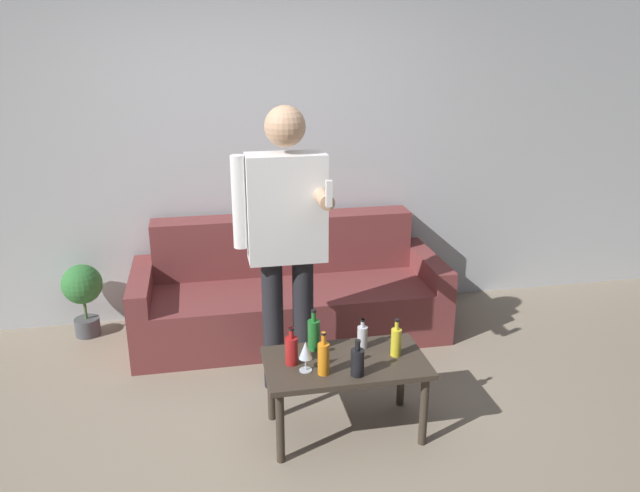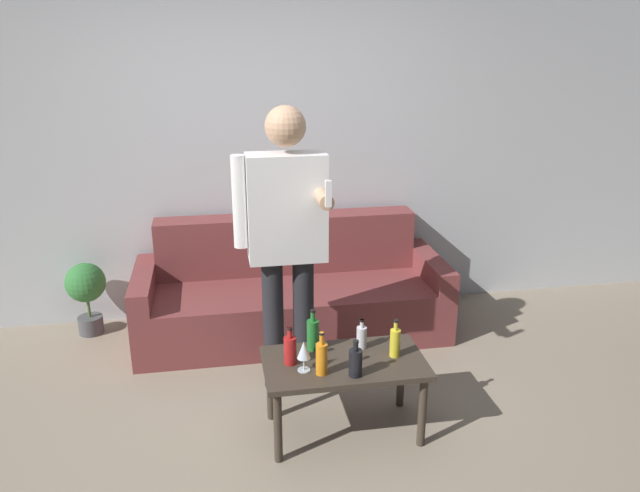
{
  "view_description": "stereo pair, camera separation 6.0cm",
  "coord_description": "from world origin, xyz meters",
  "px_view_note": "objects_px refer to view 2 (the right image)",
  "views": [
    {
      "loc": [
        -0.37,
        -2.63,
        2.1
      ],
      "look_at": [
        0.26,
        0.64,
        0.95
      ],
      "focal_mm": 35.0,
      "sensor_mm": 36.0,
      "label": 1
    },
    {
      "loc": [
        -0.32,
        -2.64,
        2.1
      ],
      "look_at": [
        0.26,
        0.64,
        0.95
      ],
      "focal_mm": 35.0,
      "sensor_mm": 36.0,
      "label": 2
    }
  ],
  "objects_px": {
    "coffee_table": "(344,370)",
    "bottle_orange": "(322,358)",
    "person_standing_front": "(286,231)",
    "couch": "(291,294)"
  },
  "relations": [
    {
      "from": "coffee_table",
      "to": "person_standing_front",
      "type": "height_order",
      "value": "person_standing_front"
    },
    {
      "from": "person_standing_front",
      "to": "couch",
      "type": "bearing_deg",
      "value": 81.24
    },
    {
      "from": "coffee_table",
      "to": "bottle_orange",
      "type": "height_order",
      "value": "bottle_orange"
    },
    {
      "from": "coffee_table",
      "to": "person_standing_front",
      "type": "bearing_deg",
      "value": 113.54
    },
    {
      "from": "couch",
      "to": "coffee_table",
      "type": "relative_size",
      "value": 2.54
    },
    {
      "from": "bottle_orange",
      "to": "couch",
      "type": "bearing_deg",
      "value": 89.01
    },
    {
      "from": "couch",
      "to": "bottle_orange",
      "type": "relative_size",
      "value": 9.35
    },
    {
      "from": "couch",
      "to": "person_standing_front",
      "type": "bearing_deg",
      "value": -98.76
    },
    {
      "from": "bottle_orange",
      "to": "person_standing_front",
      "type": "relative_size",
      "value": 0.14
    },
    {
      "from": "couch",
      "to": "bottle_orange",
      "type": "height_order",
      "value": "couch"
    }
  ]
}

